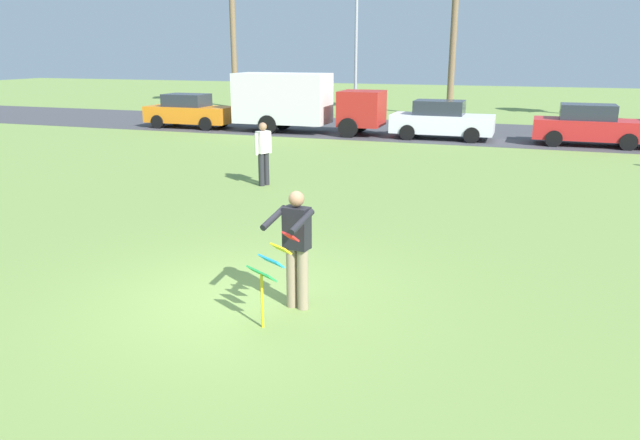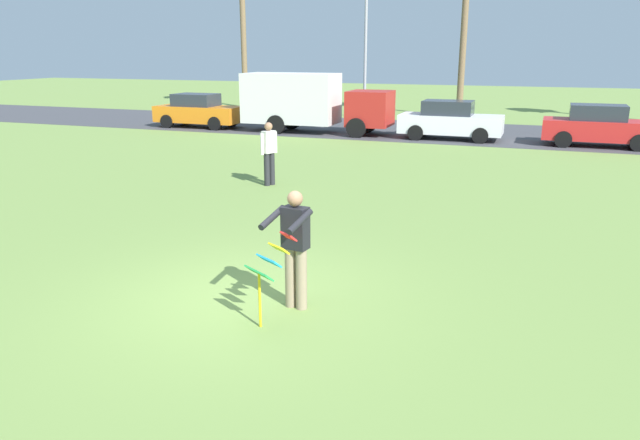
% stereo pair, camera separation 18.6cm
% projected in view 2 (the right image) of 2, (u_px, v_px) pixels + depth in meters
% --- Properties ---
extents(ground_plane, '(120.00, 120.00, 0.00)m').
position_uv_depth(ground_plane, '(244.00, 298.00, 9.05)').
color(ground_plane, olive).
extents(road_strip, '(120.00, 8.00, 0.01)m').
position_uv_depth(road_strip, '(449.00, 132.00, 27.57)').
color(road_strip, '#424247').
rests_on(road_strip, ground).
extents(person_kite_flyer, '(0.61, 0.71, 1.73)m').
position_uv_depth(person_kite_flyer, '(295.00, 245.00, 8.47)').
color(person_kite_flyer, gray).
rests_on(person_kite_flyer, ground).
extents(kite_held, '(0.64, 0.73, 1.24)m').
position_uv_depth(kite_held, '(269.00, 265.00, 7.99)').
color(kite_held, red).
rests_on(kite_held, ground).
extents(parked_car_orange, '(4.20, 1.84, 1.60)m').
position_uv_depth(parked_car_orange, '(199.00, 111.00, 29.07)').
color(parked_car_orange, orange).
rests_on(parked_car_orange, ground).
extents(parked_truck_red_cab, '(6.73, 2.18, 2.62)m').
position_uv_depth(parked_truck_red_cab, '(308.00, 101.00, 27.01)').
color(parked_truck_red_cab, '#B2231E').
rests_on(parked_truck_red_cab, ground).
extents(parked_car_white, '(4.20, 1.84, 1.60)m').
position_uv_depth(parked_car_white, '(450.00, 121.00, 25.08)').
color(parked_car_white, white).
rests_on(parked_car_white, ground).
extents(parked_car_red, '(4.22, 1.88, 1.60)m').
position_uv_depth(parked_car_red, '(600.00, 127.00, 23.19)').
color(parked_car_red, red).
rests_on(parked_car_red, ground).
extents(streetlight_pole, '(0.24, 1.65, 7.00)m').
position_uv_depth(streetlight_pole, '(366.00, 43.00, 32.42)').
color(streetlight_pole, '#9E9EA3').
rests_on(streetlight_pole, ground).
extents(person_walker_near, '(0.35, 0.53, 1.73)m').
position_uv_depth(person_walker_near, '(269.00, 152.00, 16.43)').
color(person_walker_near, '#26262B').
rests_on(person_walker_near, ground).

